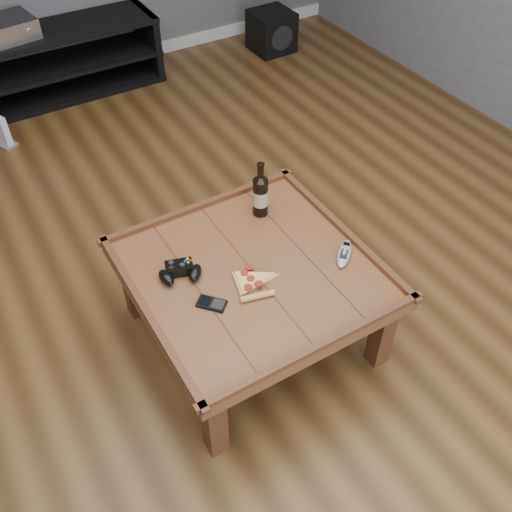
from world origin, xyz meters
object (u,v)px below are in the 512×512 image
game_controller (180,272)px  game_console (0,131)px  beer_bottle (260,194)px  smartphone (212,303)px  av_receiver (5,29)px  subwoofer (272,31)px  pizza_slice (252,282)px  remote_control (344,253)px  media_console (65,61)px  coffee_table (252,279)px

game_controller → game_console: (-0.35, 2.15, -0.38)m
beer_bottle → smartphone: (-0.47, -0.39, -0.11)m
av_receiver → smartphone: bearing=-96.5°
av_receiver → subwoofer: av_receiver is taller
av_receiver → subwoofer: size_ratio=1.27×
pizza_slice → remote_control: size_ratio=1.70×
game_controller → remote_control: size_ratio=1.15×
game_controller → av_receiver: bearing=109.0°
remote_control → av_receiver: bearing=151.8°
media_console → game_controller: bearing=-96.1°
media_console → smartphone: (-0.24, -2.84, 0.21)m
game_controller → subwoofer: 3.17m
coffee_table → remote_control: (0.39, -0.13, 0.07)m
smartphone → remote_control: size_ratio=0.75×
media_console → beer_bottle: bearing=-84.7°
coffee_table → av_receiver: size_ratio=2.42×
game_controller → subwoofer: (1.99, 2.44, -0.31)m
coffee_table → subwoofer: coffee_table is taller
remote_control → game_console: 2.65m
coffee_table → beer_bottle: 0.42m
subwoofer → smartphone: bearing=-127.0°
coffee_table → av_receiver: (-0.35, 2.75, 0.18)m
media_console → game_controller: (-0.28, -2.63, 0.23)m
remote_control → av_receiver: size_ratio=0.40×
beer_bottle → remote_control: 0.48m
pizza_slice → beer_bottle: bearing=68.1°
smartphone → subwoofer: 3.30m
media_console → game_controller: 2.65m
av_receiver → game_console: size_ratio=1.91×
media_console → game_console: 0.80m
smartphone → media_console: bearing=43.5°
remote_control → media_console: bearing=145.2°
coffee_table → game_console: bearing=105.5°
av_receiver → coffee_table: bearing=-91.5°
game_controller → pizza_slice: size_ratio=0.68×
coffee_table → pizza_slice: pizza_slice is taller
beer_bottle → media_console: bearing=95.3°
game_controller → smartphone: 0.21m
subwoofer → pizza_slice: bearing=-124.3°
pizza_slice → subwoofer: pizza_slice is taller
smartphone → av_receiver: bearing=50.4°
smartphone → av_receiver: (-0.11, 2.83, 0.11)m
smartphone → av_receiver: av_receiver is taller
game_controller → smartphone: bearing=-61.7°
av_receiver → subwoofer: (2.06, -0.18, -0.40)m
coffee_table → media_console: 2.75m
media_console → subwoofer: (1.71, -0.18, -0.08)m
smartphone → game_console: smartphone is taller
media_console → remote_control: bearing=-82.2°
coffee_table → subwoofer: (1.71, 2.57, -0.23)m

